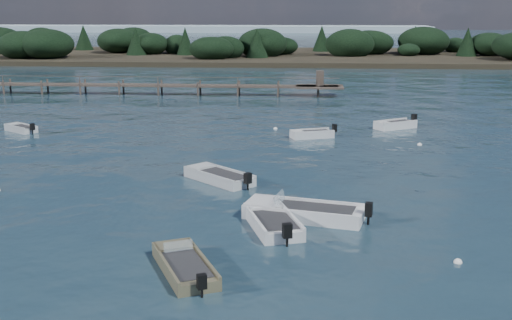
# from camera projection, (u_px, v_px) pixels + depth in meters

# --- Properties ---
(ground) EXTENTS (400.00, 400.00, 0.00)m
(ground) POSITION_uv_depth(u_px,v_px,m) (285.00, 83.00, 80.17)
(ground) COLOR #172A36
(ground) RESTS_ON ground
(dinghy_mid_grey) EXTENTS (4.20, 4.10, 1.17)m
(dinghy_mid_grey) POSITION_uv_depth(u_px,v_px,m) (219.00, 178.00, 34.77)
(dinghy_mid_grey) COLOR #AFB5B7
(dinghy_mid_grey) RESTS_ON ground
(tender_far_grey_b) EXTENTS (3.58, 2.89, 1.27)m
(tender_far_grey_b) POSITION_uv_depth(u_px,v_px,m) (395.00, 126.00, 49.96)
(tender_far_grey_b) COLOR silver
(tender_far_grey_b) RESTS_ON ground
(tender_far_white) EXTENTS (3.46, 2.16, 1.17)m
(tender_far_white) POSITION_uv_depth(u_px,v_px,m) (312.00, 135.00, 46.40)
(tender_far_white) COLOR silver
(tender_far_white) RESTS_ON ground
(dinghy_near_olive) EXTENTS (3.06, 4.34, 1.06)m
(dinghy_near_olive) POSITION_uv_depth(u_px,v_px,m) (185.00, 268.00, 22.85)
(dinghy_near_olive) COLOR #736C4D
(dinghy_near_olive) RESTS_ON ground
(dinghy_mid_white_a) EXTENTS (5.76, 3.17, 1.32)m
(dinghy_mid_white_a) POSITION_uv_depth(u_px,v_px,m) (304.00, 214.00, 28.69)
(dinghy_mid_white_a) COLOR silver
(dinghy_mid_white_a) RESTS_ON ground
(dinghy_extra_b) EXTENTS (2.81, 4.44, 1.21)m
(dinghy_extra_b) POSITION_uv_depth(u_px,v_px,m) (273.00, 225.00, 27.36)
(dinghy_extra_b) COLOR silver
(dinghy_extra_b) RESTS_ON ground
(tender_far_grey) EXTENTS (3.00, 2.61, 1.03)m
(tender_far_grey) POSITION_uv_depth(u_px,v_px,m) (21.00, 130.00, 48.72)
(tender_far_grey) COLOR #AFB5B7
(tender_far_grey) RESTS_ON ground
(buoy_b) EXTENTS (0.32, 0.32, 0.32)m
(buoy_b) POSITION_uv_depth(u_px,v_px,m) (458.00, 263.00, 23.69)
(buoy_b) COLOR white
(buoy_b) RESTS_ON ground
(buoy_e) EXTENTS (0.32, 0.32, 0.32)m
(buoy_e) POSITION_uv_depth(u_px,v_px,m) (275.00, 129.00, 49.72)
(buoy_e) COLOR white
(buoy_e) RESTS_ON ground
(buoy_extra_a) EXTENTS (0.32, 0.32, 0.32)m
(buoy_extra_a) POSITION_uv_depth(u_px,v_px,m) (420.00, 145.00, 43.96)
(buoy_extra_a) COLOR white
(buoy_extra_a) RESTS_ON ground
(jetty) EXTENTS (64.50, 3.20, 3.40)m
(jetty) POSITION_uv_depth(u_px,v_px,m) (83.00, 85.00, 69.79)
(jetty) COLOR #493E36
(jetty) RESTS_ON ground
(far_headland) EXTENTS (190.00, 40.00, 5.80)m
(far_headland) POSITION_uv_depth(u_px,v_px,m) (428.00, 48.00, 116.82)
(far_headland) COLOR black
(far_headland) RESTS_ON ground
(distant_haze) EXTENTS (280.00, 20.00, 2.40)m
(distant_haze) POSITION_uv_depth(u_px,v_px,m) (67.00, 32.00, 251.31)
(distant_haze) COLOR #98AFBC
(distant_haze) RESTS_ON ground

